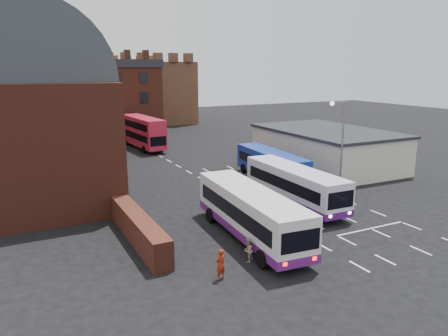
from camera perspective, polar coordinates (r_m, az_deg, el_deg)
name	(u,v)px	position (r m, az deg, el deg)	size (l,w,h in m)	color
ground	(287,226)	(31.70, 8.22, -7.55)	(180.00, 180.00, 0.00)	black
railway_station	(24,105)	(45.37, -24.69, 7.53)	(12.00, 28.00, 16.00)	#602B1E
forecourt_wall	(139,229)	(28.98, -11.09, -7.78)	(1.20, 10.00, 1.80)	#602B1E
cream_building	(326,148)	(50.76, 13.23, 2.59)	(10.40, 16.40, 4.25)	beige
brick_terrace	(85,104)	(71.31, -17.75, 7.97)	(22.00, 10.00, 11.00)	brown
castle_keep	(128,92)	(93.28, -12.43, 9.66)	(22.00, 22.00, 12.00)	brown
bus_white_outbound	(251,210)	(28.75, 3.50, -5.56)	(3.61, 12.10, 3.26)	silver
bus_white_inbound	(294,183)	(36.19, 9.17, -1.94)	(2.98, 11.34, 3.08)	silver
bus_blue	(271,163)	(43.57, 6.19, 0.59)	(3.23, 10.87, 2.93)	navy
bus_red_double	(143,132)	(61.53, -10.56, 4.67)	(3.38, 11.07, 4.37)	red
street_lamp	(340,140)	(38.77, 14.92, 3.62)	(1.70, 0.37, 8.31)	slate
pedestrian_red	(220,264)	(23.76, -0.48, -12.46)	(0.62, 0.41, 1.71)	maroon
pedestrian_beige	(248,250)	(25.77, 3.17, -10.65)	(0.72, 0.56, 1.47)	tan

